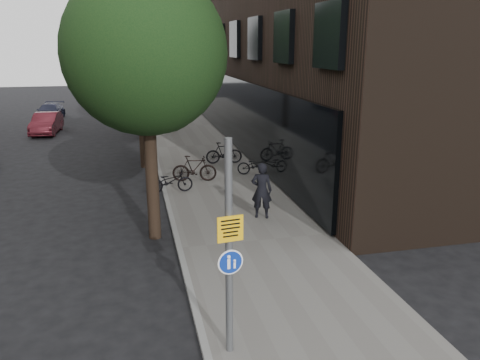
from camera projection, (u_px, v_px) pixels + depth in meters
name	position (u px, v px, depth m)	size (l,w,h in m)	color
ground	(287.00, 306.00, 10.25)	(120.00, 120.00, 0.00)	black
sidewalk	(216.00, 179.00, 19.63)	(4.50, 60.00, 0.12)	#5C5A55
curb_edge	(162.00, 183.00, 19.14)	(0.15, 60.00, 0.13)	slate
street_tree_near	(148.00, 60.00, 12.60)	(4.40, 4.40, 7.50)	black
street_tree_mid	(140.00, 54.00, 20.55)	(5.00, 5.00, 7.80)	black
street_tree_far	(136.00, 51.00, 28.96)	(5.00, 5.00, 7.80)	black
signpost	(229.00, 250.00, 8.04)	(0.46, 0.13, 3.96)	#595B5E
pedestrian	(262.00, 190.00, 14.91)	(0.67, 0.44, 1.82)	black
parked_bike_facade_near	(256.00, 165.00, 19.98)	(0.56, 1.59, 0.84)	black
parked_bike_facade_far	(224.00, 153.00, 21.84)	(0.48, 1.69, 1.02)	black
parked_bike_curb_near	(170.00, 181.00, 17.58)	(0.59, 1.70, 0.89)	black
parked_bike_curb_far	(194.00, 168.00, 18.98)	(0.51, 1.79, 1.08)	black
parked_car_mid	(46.00, 123.00, 29.73)	(1.41, 4.03, 1.33)	#561821
parked_car_far	(50.00, 112.00, 35.37)	(1.67, 4.10, 1.19)	#1A1C2F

